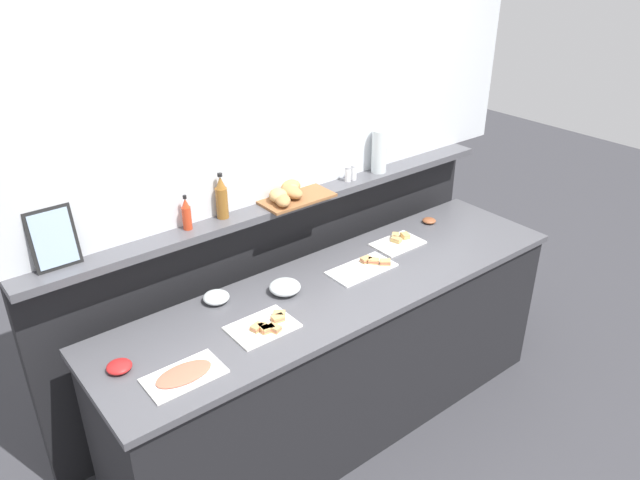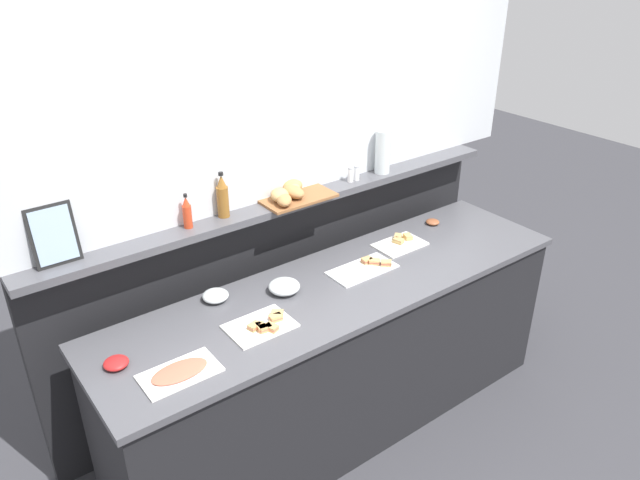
# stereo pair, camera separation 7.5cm
# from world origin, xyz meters

# --- Properties ---
(ground_plane) EXTENTS (12.00, 12.00, 0.00)m
(ground_plane) POSITION_xyz_m (0.00, 0.60, 0.00)
(ground_plane) COLOR #38383D
(buffet_counter) EXTENTS (2.59, 0.69, 0.92)m
(buffet_counter) POSITION_xyz_m (0.00, 0.00, 0.46)
(buffet_counter) COLOR black
(buffet_counter) RESTS_ON ground_plane
(back_ledge_unit) EXTENTS (2.84, 0.22, 1.23)m
(back_ledge_unit) POSITION_xyz_m (0.00, 0.52, 0.65)
(back_ledge_unit) COLOR black
(back_ledge_unit) RESTS_ON ground_plane
(upper_wall_panel) EXTENTS (3.44, 0.08, 1.37)m
(upper_wall_panel) POSITION_xyz_m (0.00, 0.55, 1.92)
(upper_wall_panel) COLOR silver
(upper_wall_panel) RESTS_ON back_ledge_unit
(sandwich_platter_front) EXTENTS (0.30, 0.21, 0.04)m
(sandwich_platter_front) POSITION_xyz_m (-0.51, -0.08, 0.93)
(sandwich_platter_front) COLOR white
(sandwich_platter_front) RESTS_ON buffet_counter
(sandwich_platter_side) EXTENTS (0.28, 0.19, 0.04)m
(sandwich_platter_side) POSITION_xyz_m (0.54, 0.13, 0.93)
(sandwich_platter_side) COLOR white
(sandwich_platter_side) RESTS_ON buffet_counter
(sandwich_platter_rear) EXTENTS (0.36, 0.18, 0.04)m
(sandwich_platter_rear) POSITION_xyz_m (0.20, 0.04, 0.93)
(sandwich_platter_rear) COLOR white
(sandwich_platter_rear) RESTS_ON buffet_counter
(cold_cuts_platter) EXTENTS (0.32, 0.18, 0.02)m
(cold_cuts_platter) POSITION_xyz_m (-0.96, -0.15, 0.93)
(cold_cuts_platter) COLOR white
(cold_cuts_platter) RESTS_ON buffet_counter
(glass_bowl_large) EXTENTS (0.13, 0.13, 0.05)m
(glass_bowl_large) POSITION_xyz_m (-0.58, 0.25, 0.94)
(glass_bowl_large) COLOR silver
(glass_bowl_large) RESTS_ON buffet_counter
(glass_bowl_medium) EXTENTS (0.16, 0.16, 0.06)m
(glass_bowl_medium) POSITION_xyz_m (-0.27, 0.11, 0.95)
(glass_bowl_medium) COLOR silver
(glass_bowl_medium) RESTS_ON buffet_counter
(condiment_bowl_cream) EXTENTS (0.10, 0.10, 0.04)m
(condiment_bowl_cream) POSITION_xyz_m (-1.14, 0.05, 0.94)
(condiment_bowl_cream) COLOR red
(condiment_bowl_cream) RESTS_ON buffet_counter
(condiment_bowl_dark) EXTENTS (0.08, 0.08, 0.03)m
(condiment_bowl_dark) POSITION_xyz_m (0.88, 0.21, 0.93)
(condiment_bowl_dark) COLOR brown
(condiment_bowl_dark) RESTS_ON buffet_counter
(hot_sauce_bottle) EXTENTS (0.04, 0.04, 0.18)m
(hot_sauce_bottle) POSITION_xyz_m (-0.58, 0.46, 1.31)
(hot_sauce_bottle) COLOR red
(hot_sauce_bottle) RESTS_ON back_ledge_unit
(vinegar_bottle_amber) EXTENTS (0.06, 0.06, 0.24)m
(vinegar_bottle_amber) POSITION_xyz_m (-0.38, 0.47, 1.34)
(vinegar_bottle_amber) COLOR #8E5B23
(vinegar_bottle_amber) RESTS_ON back_ledge_unit
(salt_shaker) EXTENTS (0.03, 0.03, 0.09)m
(salt_shaker) POSITION_xyz_m (0.42, 0.45, 1.27)
(salt_shaker) COLOR white
(salt_shaker) RESTS_ON back_ledge_unit
(pepper_shaker) EXTENTS (0.03, 0.03, 0.09)m
(pepper_shaker) POSITION_xyz_m (0.46, 0.45, 1.27)
(pepper_shaker) COLOR white
(pepper_shaker) RESTS_ON back_ledge_unit
(bread_basket) EXTENTS (0.40, 0.29, 0.08)m
(bread_basket) POSITION_xyz_m (0.01, 0.46, 1.27)
(bread_basket) COLOR brown
(bread_basket) RESTS_ON back_ledge_unit
(framed_picture) EXTENTS (0.19, 0.06, 0.27)m
(framed_picture) POSITION_xyz_m (-1.19, 0.48, 1.37)
(framed_picture) COLOR black
(framed_picture) RESTS_ON back_ledge_unit
(water_carafe) EXTENTS (0.09, 0.09, 0.26)m
(water_carafe) POSITION_xyz_m (0.66, 0.45, 1.36)
(water_carafe) COLOR silver
(water_carafe) RESTS_ON back_ledge_unit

